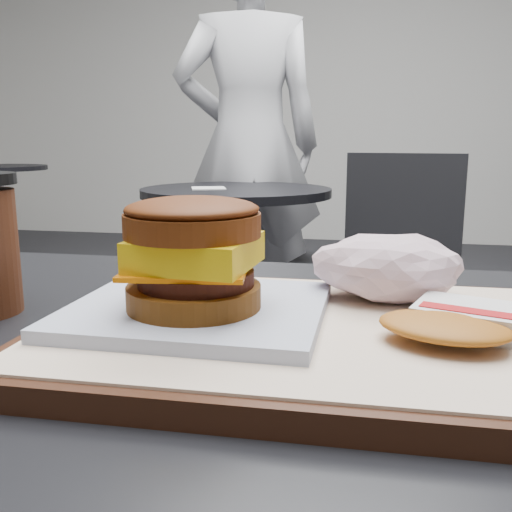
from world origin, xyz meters
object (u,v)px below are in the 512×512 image
at_px(breakfast_sandwich, 195,268).
at_px(neighbor_table, 236,242).
at_px(crumpled_wrapper, 387,266).
at_px(neighbor_chair, 365,258).
at_px(patron, 249,144).
at_px(hash_brown, 466,323).
at_px(serving_tray, 299,334).

relative_size(breakfast_sandwich, neighbor_table, 0.26).
xyz_separation_m(crumpled_wrapper, neighbor_table, (-0.48, 1.57, -0.27)).
xyz_separation_m(neighbor_chair, patron, (-0.52, 0.50, 0.39)).
bearing_deg(patron, crumpled_wrapper, 88.59).
bearing_deg(breakfast_sandwich, hash_brown, -1.97).
height_order(breakfast_sandwich, neighbor_table, breakfast_sandwich).
relative_size(serving_tray, neighbor_table, 0.51).
xyz_separation_m(neighbor_table, patron, (-0.05, 0.48, 0.35)).
bearing_deg(hash_brown, patron, 105.22).
xyz_separation_m(neighbor_table, neighbor_chair, (0.48, -0.03, -0.04)).
height_order(breakfast_sandwich, patron, patron).
bearing_deg(crumpled_wrapper, serving_tray, -130.27).
distance_m(crumpled_wrapper, neighbor_table, 1.66).
bearing_deg(crumpled_wrapper, breakfast_sandwich, -149.13).
bearing_deg(crumpled_wrapper, hash_brown, -61.65).
relative_size(hash_brown, patron, 0.07).
distance_m(crumpled_wrapper, neighbor_chair, 1.57).
bearing_deg(patron, hash_brown, 89.24).
xyz_separation_m(breakfast_sandwich, crumpled_wrapper, (0.14, 0.09, -0.01)).
xyz_separation_m(serving_tray, patron, (-0.47, 2.12, 0.12)).
xyz_separation_m(breakfast_sandwich, neighbor_chair, (0.14, 1.63, -0.32)).
distance_m(neighbor_table, patron, 0.60).
xyz_separation_m(crumpled_wrapper, patron, (-0.53, 2.05, 0.09)).
bearing_deg(breakfast_sandwich, patron, 100.34).
bearing_deg(neighbor_chair, breakfast_sandwich, -94.76).
bearing_deg(crumpled_wrapper, patron, 104.58).
relative_size(serving_tray, hash_brown, 2.88).
height_order(breakfast_sandwich, crumpled_wrapper, breakfast_sandwich).
bearing_deg(neighbor_table, patron, 95.75).
bearing_deg(serving_tray, neighbor_chair, 87.95).
xyz_separation_m(hash_brown, neighbor_table, (-0.53, 1.66, -0.25)).
distance_m(serving_tray, neighbor_chair, 1.64).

